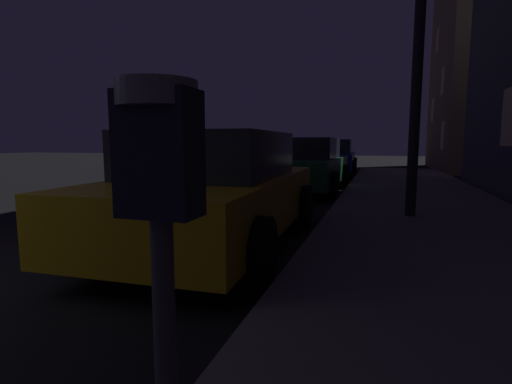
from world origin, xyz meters
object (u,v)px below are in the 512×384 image
parking_meter (161,213)px  car_blue (331,157)px  car_green (304,165)px  car_yellow_cab (215,190)px

parking_meter → car_blue: bearing=95.5°
car_green → car_blue: bearing=90.0°
car_yellow_cab → car_blue: same height
parking_meter → car_yellow_cab: size_ratio=0.31×
parking_meter → car_yellow_cab: bearing=112.0°
car_yellow_cab → car_green: size_ratio=0.94×
car_blue → car_yellow_cab: bearing=-90.0°
car_blue → parking_meter: bearing=-84.5°
car_yellow_cab → parking_meter: bearing=-68.0°
parking_meter → car_blue: parking_meter is taller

